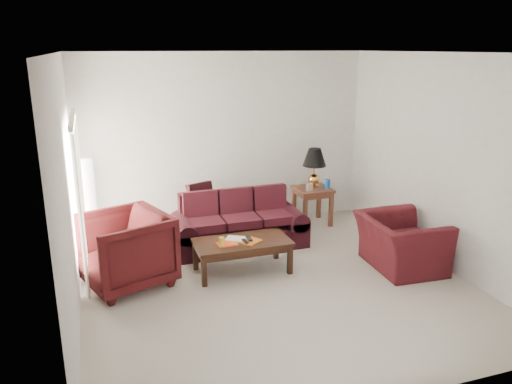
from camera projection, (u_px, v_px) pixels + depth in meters
The scene contains 19 objects.
floor at pixel (276, 283), 6.72m from camera, with size 5.00×5.00×0.00m, color beige.
blinds at pixel (79, 197), 6.86m from camera, with size 0.10×2.00×2.16m, color silver.
sofa at pixel (239, 221), 7.85m from camera, with size 2.08×0.90×0.85m, color black, non-canonical shape.
throw_pillow at pixel (200, 196), 8.24m from camera, with size 0.44×0.13×0.44m, color black.
end_table at pixel (312, 206), 8.92m from camera, with size 0.61×0.61×0.66m, color #51301C, non-canonical shape.
table_lamp at pixel (314, 168), 8.81m from camera, with size 0.41×0.41×0.69m, color gold, non-canonical shape.
clock at pixel (309, 187), 8.64m from camera, with size 0.13×0.05×0.13m, color silver.
blue_canister at pixel (327, 184), 8.77m from camera, with size 0.10×0.10×0.16m, color #184C9F.
picture_frame at pixel (302, 182), 8.92m from camera, with size 0.13×0.02×0.16m, color #B8B7BC.
floor_lamp at pixel (90, 203), 7.80m from camera, with size 0.23×0.23×1.44m, color white, non-canonical shape.
armchair_left at pixel (125, 250), 6.55m from camera, with size 1.06×1.09×0.99m, color #3A0D0F.
armchair_right at pixel (401, 243), 7.12m from camera, with size 1.15×1.01×0.75m, color #3E0E13.
coffee_table at pixel (242, 256), 7.01m from camera, with size 1.33×0.67×0.47m, color black, non-canonical shape.
magazine_red at pixel (227, 244), 6.82m from camera, with size 0.27×0.20×0.02m, color #DC4216.
magazine_white at pixel (236, 239), 7.00m from camera, with size 0.28×0.21×0.02m, color white.
magazine_orange at pixel (251, 241), 6.90m from camera, with size 0.27×0.20×0.02m, color orange.
remote_a at pixel (245, 241), 6.86m from camera, with size 0.05×0.16×0.02m, color black.
remote_b at pixel (249, 238), 6.95m from camera, with size 0.05×0.19×0.02m, color black.
yellow_glass at pixel (222, 242), 6.72m from camera, with size 0.08×0.08×0.13m, color yellow.
Camera 1 is at (-2.19, -5.71, 3.06)m, focal length 35.00 mm.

